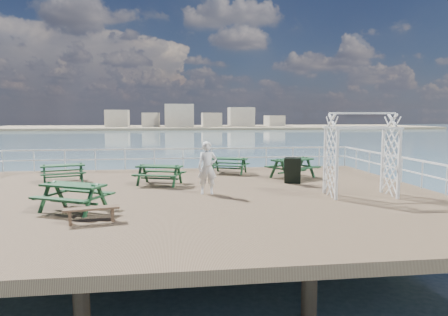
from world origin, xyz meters
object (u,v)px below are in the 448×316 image
(picnic_table_a, at_px, (63,169))
(picnic_table_e, at_px, (160,171))
(flat_bench_far, at_px, (91,211))
(picnic_table_d, at_px, (73,191))
(picnic_table_c, at_px, (293,164))
(person, at_px, (207,168))
(picnic_table_b, at_px, (229,162))
(trellis_arbor, at_px, (361,159))

(picnic_table_a, bearing_deg, picnic_table_e, -32.72)
(picnic_table_e, relative_size, flat_bench_far, 1.51)
(picnic_table_d, xyz_separation_m, flat_bench_far, (0.77, -1.38, -0.28))
(picnic_table_c, distance_m, picnic_table_e, 5.94)
(picnic_table_a, height_order, person, person)
(picnic_table_b, relative_size, trellis_arbor, 0.74)
(trellis_arbor, bearing_deg, picnic_table_d, -170.82)
(picnic_table_c, xyz_separation_m, picnic_table_e, (-5.85, -1.07, -0.06))
(trellis_arbor, distance_m, person, 5.32)
(picnic_table_d, distance_m, flat_bench_far, 1.61)
(flat_bench_far, bearing_deg, person, 33.77)
(picnic_table_a, xyz_separation_m, picnic_table_e, (4.01, -1.13, 0.02))
(picnic_table_c, xyz_separation_m, flat_bench_far, (-7.43, -6.66, -0.31))
(picnic_table_e, relative_size, person, 1.16)
(picnic_table_d, relative_size, trellis_arbor, 0.80)
(flat_bench_far, height_order, person, person)
(picnic_table_c, xyz_separation_m, trellis_arbor, (1.10, -4.25, 0.67))
(picnic_table_d, bearing_deg, flat_bench_far, -34.28)
(picnic_table_b, distance_m, flat_bench_far, 9.67)
(picnic_table_e, bearing_deg, trellis_arbor, -5.05)
(picnic_table_d, bearing_deg, person, 53.59)
(picnic_table_c, relative_size, trellis_arbor, 0.86)
(picnic_table_b, xyz_separation_m, picnic_table_c, (2.62, -1.73, 0.08))
(picnic_table_d, distance_m, trellis_arbor, 9.37)
(picnic_table_a, distance_m, picnic_table_d, 5.59)
(picnic_table_c, relative_size, person, 1.34)
(picnic_table_b, height_order, picnic_table_c, picnic_table_c)
(flat_bench_far, bearing_deg, picnic_table_d, 106.63)
(flat_bench_far, distance_m, person, 4.83)
(picnic_table_e, bearing_deg, picnic_table_b, 60.42)
(picnic_table_b, bearing_deg, picnic_table_d, -104.43)
(picnic_table_d, xyz_separation_m, picnic_table_e, (2.34, 4.20, -0.02))
(picnic_table_b, xyz_separation_m, flat_bench_far, (-4.81, -8.38, -0.23))
(picnic_table_e, bearing_deg, person, -31.26)
(trellis_arbor, bearing_deg, picnic_table_c, 107.36)
(person, bearing_deg, trellis_arbor, -9.68)
(picnic_table_b, bearing_deg, flat_bench_far, -95.74)
(picnic_table_b, relative_size, picnic_table_e, 0.98)
(picnic_table_a, height_order, picnic_table_b, same)
(picnic_table_e, bearing_deg, flat_bench_far, -86.21)
(trellis_arbor, xyz_separation_m, person, (-5.20, 1.04, -0.35))
(picnic_table_c, relative_size, picnic_table_d, 1.07)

